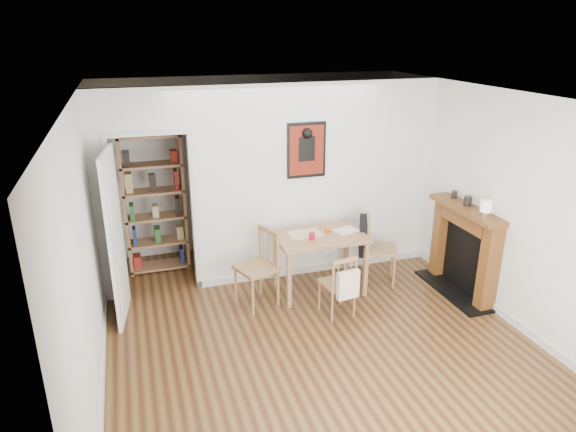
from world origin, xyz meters
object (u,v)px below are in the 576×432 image
object	(u,v)px
bookshelf	(155,204)
red_glass	(312,236)
orange_fruit	(328,229)
ceramic_jar_b	(454,194)
mantel_lamp	(486,207)
ceramic_jar_a	(468,201)
dining_table	(320,242)
chair_front	(338,284)
notebook	(346,230)
fireplace	(465,247)
chair_right	(379,248)
chair_left	(256,269)

from	to	relation	value
bookshelf	red_glass	distance (m)	2.27
bookshelf	orange_fruit	size ratio (longest dim) A/B	26.10
bookshelf	red_glass	world-z (taller)	bookshelf
orange_fruit	ceramic_jar_b	world-z (taller)	ceramic_jar_b
mantel_lamp	ceramic_jar_a	world-z (taller)	mantel_lamp
dining_table	red_glass	bearing A→B (deg)	-143.97
chair_front	red_glass	xyz separation A→B (m)	(-0.14, 0.51, 0.42)
mantel_lamp	red_glass	bearing A→B (deg)	155.23
chair_front	ceramic_jar_a	world-z (taller)	ceramic_jar_a
red_glass	dining_table	bearing A→B (deg)	36.03
bookshelf	mantel_lamp	xyz separation A→B (m)	(3.59, -2.25, 0.33)
bookshelf	notebook	distance (m)	2.63
orange_fruit	ceramic_jar_b	xyz separation A→B (m)	(1.62, -0.29, 0.39)
mantel_lamp	ceramic_jar_a	bearing A→B (deg)	80.39
red_glass	notebook	bearing A→B (deg)	15.59
fireplace	orange_fruit	world-z (taller)	fireplace
dining_table	red_glass	xyz separation A→B (m)	(-0.15, -0.11, 0.14)
chair_front	ceramic_jar_a	bearing A→B (deg)	3.09
dining_table	notebook	bearing A→B (deg)	5.57
chair_right	bookshelf	xyz separation A→B (m)	(-2.76, 1.30, 0.48)
chair_left	fireplace	size ratio (longest dim) A/B	0.77
dining_table	orange_fruit	size ratio (longest dim) A/B	15.24
chair_right	mantel_lamp	world-z (taller)	mantel_lamp
chair_front	mantel_lamp	bearing A→B (deg)	-11.24
dining_table	ceramic_jar_a	size ratio (longest dim) A/B	9.58
chair_right	dining_table	bearing A→B (deg)	-179.94
orange_fruit	ceramic_jar_a	xyz separation A→B (m)	(1.60, -0.60, 0.41)
red_glass	chair_right	bearing A→B (deg)	6.35
notebook	mantel_lamp	world-z (taller)	mantel_lamp
bookshelf	ceramic_jar_b	bearing A→B (deg)	-22.23
chair_right	ceramic_jar_b	xyz separation A→B (m)	(0.92, -0.21, 0.72)
notebook	dining_table	bearing A→B (deg)	-174.43
orange_fruit	notebook	world-z (taller)	orange_fruit
bookshelf	fireplace	xyz separation A→B (m)	(3.67, -1.86, -0.35)
chair_right	ceramic_jar_a	bearing A→B (deg)	-30.08
ceramic_jar_a	mantel_lamp	bearing A→B (deg)	-99.61
mantel_lamp	ceramic_jar_a	distance (m)	0.44
ceramic_jar_b	fireplace	bearing A→B (deg)	-92.18
orange_fruit	mantel_lamp	distance (m)	1.90
orange_fruit	mantel_lamp	size ratio (longest dim) A/B	0.36
chair_right	ceramic_jar_b	world-z (taller)	ceramic_jar_b
orange_fruit	dining_table	bearing A→B (deg)	-149.15
chair_front	red_glass	distance (m)	0.68
red_glass	mantel_lamp	distance (m)	2.05
dining_table	red_glass	distance (m)	0.23
mantel_lamp	chair_front	bearing A→B (deg)	168.76
fireplace	notebook	world-z (taller)	fireplace
chair_right	chair_front	size ratio (longest dim) A/B	1.19
ceramic_jar_b	chair_left	bearing A→B (deg)	177.81
chair_left	orange_fruit	bearing A→B (deg)	10.75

